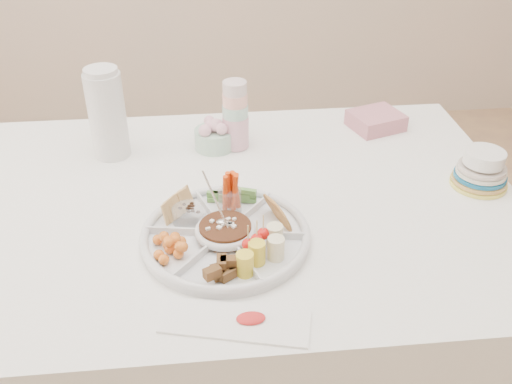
{
  "coord_description": "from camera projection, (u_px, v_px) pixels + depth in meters",
  "views": [
    {
      "loc": [
        -0.04,
        -1.2,
        1.57
      ],
      "look_at": [
        0.08,
        -0.07,
        0.82
      ],
      "focal_mm": 40.0,
      "sensor_mm": 36.0,
      "label": 1
    }
  ],
  "objects": [
    {
      "name": "thermos",
      "position": [
        107.0,
        112.0,
        1.57
      ],
      "size": [
        0.13,
        0.13,
        0.26
      ],
      "primitive_type": "cylinder",
      "rotation": [
        0.0,
        0.0,
        0.31
      ],
      "color": "silver",
      "rests_on": "dining_table"
    },
    {
      "name": "carrot_cucumber",
      "position": [
        231.0,
        187.0,
        1.38
      ],
      "size": [
        0.13,
        0.13,
        0.1
      ],
      "primitive_type": null,
      "rotation": [
        0.0,
        0.0,
        -0.17
      ],
      "color": "#E2430D",
      "rests_on": "party_tray"
    },
    {
      "name": "plate_stack",
      "position": [
        481.0,
        170.0,
        1.48
      ],
      "size": [
        0.17,
        0.17,
        0.09
      ],
      "primitive_type": "cylinder",
      "rotation": [
        0.0,
        0.0,
        -0.16
      ],
      "color": "yellow",
      "rests_on": "dining_table"
    },
    {
      "name": "cherries",
      "position": [
        170.0,
        245.0,
        1.24
      ],
      "size": [
        0.12,
        0.12,
        0.04
      ],
      "primitive_type": null,
      "rotation": [
        0.0,
        0.0,
        -0.17
      ],
      "color": "orange",
      "rests_on": "party_tray"
    },
    {
      "name": "party_tray",
      "position": [
        225.0,
        233.0,
        1.29
      ],
      "size": [
        0.44,
        0.44,
        0.04
      ],
      "primitive_type": "cylinder",
      "rotation": [
        0.0,
        0.0,
        -0.17
      ],
      "color": "white",
      "rests_on": "dining_table"
    },
    {
      "name": "cup_stack",
      "position": [
        235.0,
        114.0,
        1.62
      ],
      "size": [
        0.09,
        0.09,
        0.21
      ],
      "primitive_type": "cylinder",
      "rotation": [
        0.0,
        0.0,
        -0.16
      ],
      "color": "#BAC0B9",
      "rests_on": "dining_table"
    },
    {
      "name": "napkin_stack",
      "position": [
        376.0,
        120.0,
        1.77
      ],
      "size": [
        0.18,
        0.17,
        0.05
      ],
      "primitive_type": "cube",
      "rotation": [
        0.0,
        0.0,
        0.33
      ],
      "color": "#C37785",
      "rests_on": "dining_table"
    },
    {
      "name": "dining_table",
      "position": [
        228.0,
        308.0,
        1.65
      ],
      "size": [
        1.52,
        1.02,
        0.76
      ],
      "primitive_type": "cube",
      "color": "white",
      "rests_on": "floor"
    },
    {
      "name": "bean_dip",
      "position": [
        225.0,
        231.0,
        1.29
      ],
      "size": [
        0.14,
        0.14,
        0.04
      ],
      "primitive_type": "cylinder",
      "rotation": [
        0.0,
        0.0,
        -0.17
      ],
      "color": "#301C13",
      "rests_on": "party_tray"
    },
    {
      "name": "pita_raisins",
      "position": [
        181.0,
        207.0,
        1.34
      ],
      "size": [
        0.13,
        0.13,
        0.06
      ],
      "primitive_type": null,
      "rotation": [
        0.0,
        0.0,
        -0.17
      ],
      "color": "tan",
      "rests_on": "party_tray"
    },
    {
      "name": "granola_chunks",
      "position": [
        218.0,
        266.0,
        1.18
      ],
      "size": [
        0.11,
        0.11,
        0.04
      ],
      "primitive_type": null,
      "rotation": [
        0.0,
        0.0,
        -0.17
      ],
      "color": "brown",
      "rests_on": "party_tray"
    },
    {
      "name": "flower_bowl",
      "position": [
        214.0,
        134.0,
        1.65
      ],
      "size": [
        0.13,
        0.13,
        0.09
      ],
      "primitive_type": "cylinder",
      "rotation": [
        0.0,
        0.0,
        -0.17
      ],
      "color": "silver",
      "rests_on": "dining_table"
    },
    {
      "name": "placemat",
      "position": [
        235.0,
        322.0,
        1.09
      ],
      "size": [
        0.3,
        0.16,
        0.01
      ],
      "primitive_type": "cube",
      "rotation": [
        0.0,
        0.0,
        -0.24
      ],
      "color": "white",
      "rests_on": "dining_table"
    },
    {
      "name": "tortillas",
      "position": [
        276.0,
        211.0,
        1.33
      ],
      "size": [
        0.11,
        0.11,
        0.06
      ],
      "primitive_type": null,
      "rotation": [
        0.0,
        0.0,
        -0.17
      ],
      "color": "#B8842D",
      "rests_on": "party_tray"
    },
    {
      "name": "banana_tomato",
      "position": [
        274.0,
        241.0,
        1.21
      ],
      "size": [
        0.14,
        0.14,
        0.1
      ],
      "primitive_type": null,
      "rotation": [
        0.0,
        0.0,
        -0.17
      ],
      "color": "#E7C258",
      "rests_on": "party_tray"
    }
  ]
}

